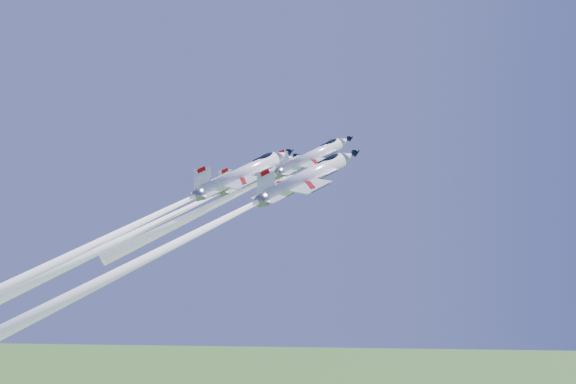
{
  "coord_description": "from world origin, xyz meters",
  "views": [
    {
      "loc": [
        5.07,
        -96.12,
        95.8
      ],
      "look_at": [
        0.0,
        0.0,
        95.88
      ],
      "focal_mm": 40.0,
      "sensor_mm": 36.0,
      "label": 1
    }
  ],
  "objects_px": {
    "jet_right": "(162,250)",
    "jet_left": "(145,228)",
    "jet_lead": "(248,188)",
    "jet_slot": "(69,256)"
  },
  "relations": [
    {
      "from": "jet_right",
      "to": "jet_left",
      "type": "bearing_deg",
      "value": 168.78
    },
    {
      "from": "jet_left",
      "to": "jet_lead",
      "type": "bearing_deg",
      "value": 62.0
    },
    {
      "from": "jet_right",
      "to": "jet_lead",
      "type": "bearing_deg",
      "value": 113.0
    },
    {
      "from": "jet_lead",
      "to": "jet_slot",
      "type": "height_order",
      "value": "jet_slot"
    },
    {
      "from": "jet_right",
      "to": "jet_slot",
      "type": "height_order",
      "value": "jet_slot"
    },
    {
      "from": "jet_left",
      "to": "jet_right",
      "type": "bearing_deg",
      "value": -11.22
    },
    {
      "from": "jet_left",
      "to": "jet_right",
      "type": "relative_size",
      "value": 0.87
    },
    {
      "from": "jet_slot",
      "to": "jet_right",
      "type": "bearing_deg",
      "value": 50.63
    },
    {
      "from": "jet_left",
      "to": "jet_right",
      "type": "distance_m",
      "value": 14.16
    },
    {
      "from": "jet_lead",
      "to": "jet_right",
      "type": "relative_size",
      "value": 0.58
    }
  ]
}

